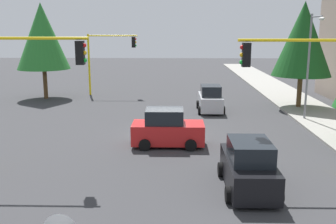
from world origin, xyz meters
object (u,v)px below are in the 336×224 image
Objects in this scene: traffic_signal_near_right at (24,77)px; car_silver at (210,100)px; car_black at (249,167)px; tree_opposite_side at (42,36)px; tree_roadside_mid at (303,39)px; traffic_signal_near_left at (303,79)px; car_red at (167,129)px; traffic_signal_far_right at (108,52)px; street_lamp_curbside at (311,56)px.

car_silver is (-12.79, 8.81, -3.23)m from traffic_signal_near_right.
car_black is 1.12× the size of car_silver.
tree_opposite_side is (-18.00, -5.28, 1.29)m from traffic_signal_near_right.
tree_roadside_mid is 8.29m from car_silver.
traffic_signal_near_left reaches higher than car_silver.
car_red is 6.54m from car_black.
car_red is at bearing -125.38° from traffic_signal_near_left.
car_black is at bearing 22.57° from traffic_signal_far_right.
tree_roadside_mid is (-14.00, 15.72, 1.17)m from traffic_signal_near_right.
car_silver is at bearing -80.07° from tree_roadside_mid.
traffic_signal_far_right is at bearing 110.61° from tree_opposite_side.
traffic_signal_far_right is 0.80× the size of street_lamp_curbside.
traffic_signal_far_right is 1.48× the size of car_red.
tree_roadside_mid is 2.20× the size of car_silver.
car_silver is at bearing 50.56° from traffic_signal_far_right.
tree_roadside_mid reaches higher than car_silver.
street_lamp_curbside is 1.91× the size of car_silver.
street_lamp_curbside reaches higher than traffic_signal_far_right.
traffic_signal_near_right is (0.00, -11.44, 0.05)m from traffic_signal_near_left.
car_red is at bearing -150.23° from car_black.
tree_opposite_side is at bearing -112.55° from street_lamp_curbside.
traffic_signal_near_left is at bearing 11.61° from car_silver.
tree_roadside_mid is at bearing 69.06° from traffic_signal_far_right.
car_black is (5.68, 3.25, 0.00)m from car_red.
street_lamp_curbside is 0.87× the size of tree_roadside_mid.
car_silver is (7.21, 8.77, -3.06)m from traffic_signal_far_right.
traffic_signal_near_left is 1.41× the size of car_black.
car_red is 0.92× the size of car_black.
car_black is 14.47m from car_silver.
tree_roadside_mid is 17.60m from car_black.
car_red is (-4.00, -5.63, -3.18)m from traffic_signal_near_left.
traffic_signal_near_right reaches higher than traffic_signal_near_left.
traffic_signal_far_right is 16.84m from tree_roadside_mid.
traffic_signal_far_right is 0.69× the size of tree_roadside_mid.
car_silver is (-12.79, -2.63, -3.19)m from traffic_signal_near_left.
traffic_signal_near_right is 20.00m from traffic_signal_far_right.
traffic_signal_near_left is at bearing 42.88° from tree_opposite_side.
traffic_signal_near_right reaches higher than car_red.
car_red is 1.03× the size of car_silver.
car_silver is (-14.47, -0.24, -0.00)m from car_black.
car_black is (21.68, 9.01, -3.05)m from traffic_signal_far_right.
traffic_signal_near_left is 1.53× the size of car_red.
street_lamp_curbside is at bearing 122.78° from traffic_signal_near_right.
tree_opposite_side is at bearing -69.39° from traffic_signal_far_right.
tree_opposite_side is (2.00, -5.32, 1.46)m from traffic_signal_far_right.
traffic_signal_near_left is at bearing 125.17° from car_black.
tree_opposite_side reaches higher than traffic_signal_near_right.
street_lamp_curbside is 11.25m from car_red.
tree_opposite_side is 2.01× the size of car_black.
car_silver is (5.21, 14.08, -4.52)m from tree_opposite_side.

